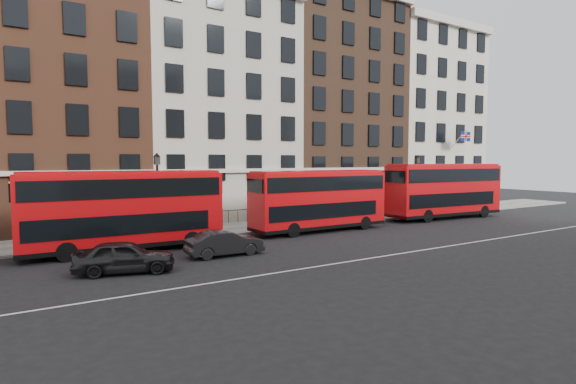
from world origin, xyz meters
TOP-DOWN VIEW (x-y plane):
  - ground at (0.00, 0.00)m, footprint 120.00×120.00m
  - pavement at (0.00, 10.50)m, footprint 80.00×5.00m
  - kerb at (0.00, 8.00)m, footprint 80.00×0.30m
  - road_centre_line at (0.00, -2.00)m, footprint 70.00×0.12m
  - building_terrace at (-0.31, 17.88)m, footprint 64.00×11.95m
  - bus_b at (-9.91, 6.43)m, footprint 10.56×2.75m
  - bus_c at (3.24, 6.43)m, footprint 10.21×2.51m
  - bus_d at (16.53, 6.44)m, footprint 11.34×3.42m
  - car_rear at (-10.95, 1.61)m, footprint 4.59×2.86m
  - car_front at (-5.68, 2.58)m, footprint 4.09×1.50m
  - lamp_post_left at (-7.26, 9.14)m, footprint 0.44×0.44m
  - lamp_post_right at (16.02, 9.03)m, footprint 0.44×0.44m
  - traffic_light at (25.10, 8.23)m, footprint 0.25×0.45m
  - iron_railings at (0.00, 12.70)m, footprint 6.60×0.06m

SIDE VIEW (x-z plane):
  - ground at x=0.00m, z-range 0.00..0.00m
  - road_centre_line at x=0.00m, z-range 0.00..0.01m
  - pavement at x=0.00m, z-range 0.00..0.15m
  - kerb at x=0.00m, z-range 0.00..0.16m
  - iron_railings at x=0.00m, z-range 0.15..1.15m
  - car_front at x=-5.68m, z-range 0.00..1.34m
  - car_rear at x=-10.95m, z-range 0.00..1.46m
  - bus_c at x=3.24m, z-range 0.16..4.44m
  - bus_b at x=-9.91m, z-range 0.16..4.57m
  - traffic_light at x=25.10m, z-range 0.81..4.08m
  - bus_d at x=16.53m, z-range 0.17..4.87m
  - lamp_post_left at x=-7.26m, z-range 0.42..5.74m
  - lamp_post_right at x=16.02m, z-range 0.42..5.74m
  - building_terrace at x=-0.31m, z-range -0.76..21.24m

